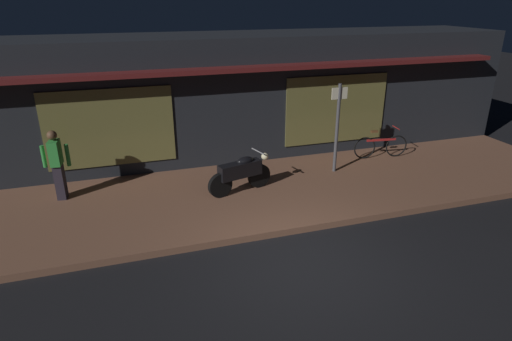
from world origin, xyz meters
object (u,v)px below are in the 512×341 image
Objects in this scene: person_photographer at (57,164)px; motorcycle at (241,173)px; sign_post at (337,123)px; bicycle_parked at (381,146)px.

motorcycle is at bearing -12.65° from person_photographer.
sign_post is at bearing 10.36° from motorcycle.
motorcycle is at bearing -169.64° from sign_post.
sign_post is (-1.79, -0.56, 1.00)m from bicycle_parked.
person_photographer is (-8.73, -0.14, 0.52)m from bicycle_parked.
person_photographer is at bearing 176.53° from sign_post.
person_photographer is 6.97m from sign_post.
bicycle_parked is 8.75m from person_photographer.
motorcycle is 0.70× the size of sign_post.
motorcycle is 2.97m from sign_post.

